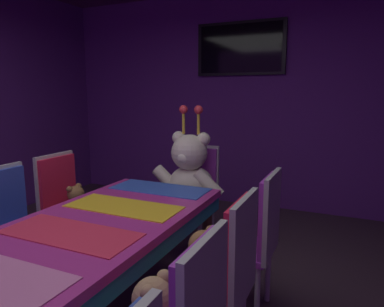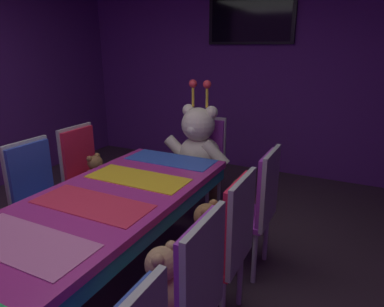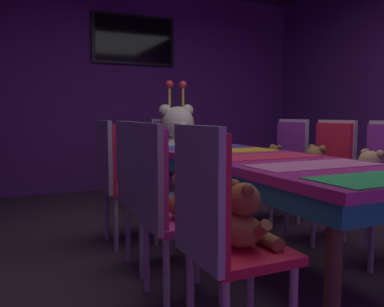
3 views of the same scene
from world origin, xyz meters
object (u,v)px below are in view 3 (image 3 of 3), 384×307
chair_left_3 (115,170)px  chair_right_2 (328,167)px  chair_left_2 (139,181)px  chair_right_1 (384,176)px  wall_tv (134,40)px  teddy_right_2 (314,168)px  king_teddy_bear (178,142)px  teddy_right_1 (369,177)px  throne_chair (172,155)px  chair_left_0 (214,220)px  teddy_left_1 (186,196)px  teddy_left_3 (133,171)px  banquet_table (264,170)px  chair_left_1 (162,196)px  teddy_right_3 (274,162)px  teddy_left_0 (244,219)px  chair_right_3 (286,160)px

chair_left_3 → chair_right_2: same height
chair_left_2 → chair_right_1: size_ratio=1.00×
chair_left_2 → wall_tv: wall_tv is taller
teddy_right_2 → wall_tv: 3.27m
teddy_right_2 → king_teddy_bear: (-0.67, 1.28, 0.15)m
teddy_right_1 → throne_chair: 2.10m
chair_left_0 → teddy_left_1: (0.11, 0.55, -0.01)m
chair_right_2 → king_teddy_bear: 1.53m
teddy_left_3 → teddy_right_2: 1.47m
chair_left_3 → king_teddy_bear: 1.12m
banquet_table → king_teddy_bear: king_teddy_bear is taller
chair_left_2 → teddy_left_3: size_ratio=3.31×
chair_left_1 → chair_left_2: size_ratio=1.00×
chair_left_0 → teddy_right_3: bearing=47.7°
teddy_left_0 → teddy_left_3: (-0.03, 1.62, -0.00)m
chair_left_0 → teddy_right_3: chair_left_0 is taller
chair_right_2 → teddy_left_3: bearing=-20.1°
teddy_left_3 → wall_tv: size_ratio=0.26×
teddy_right_1 → teddy_left_1: bearing=-0.4°
chair_left_2 → chair_left_1: bearing=-93.7°
chair_right_3 → wall_tv: bearing=-69.8°
chair_left_0 → teddy_right_2: size_ratio=2.86×
chair_left_1 → throne_chair: bearing=66.9°
chair_left_3 → chair_right_3: 1.68m
chair_left_2 → banquet_table: bearing=-17.1°
teddy_right_1 → chair_right_1: bearing=-180.0°
banquet_table → teddy_left_0: teddy_left_0 is taller
teddy_left_0 → teddy_right_1: (1.34, 0.54, 0.02)m
chair_left_0 → king_teddy_bear: king_teddy_bear is taller
teddy_left_0 → king_teddy_bear: bearing=74.2°
teddy_right_2 → wall_tv: wall_tv is taller
teddy_left_3 → chair_right_3: (1.53, 0.03, 0.02)m
teddy_left_1 → chair_right_3: 1.89m
chair_left_1 → teddy_left_0: bearing=-72.2°
teddy_right_2 → chair_left_1: bearing=19.1°
banquet_table → wall_tv: 3.41m
chair_left_0 → chair_left_1: bearing=93.2°
chair_left_3 → teddy_left_1: bearing=-82.6°
king_teddy_bear → chair_right_2: bearing=32.5°
chair_left_1 → chair_right_2: bearing=17.6°
teddy_left_3 → banquet_table: bearing=-49.2°
teddy_right_1 → chair_left_2: bearing=-19.7°
chair_right_3 → throne_chair: same height
teddy_right_1 → chair_right_2: bearing=-104.8°
teddy_right_1 → teddy_right_2: bearing=-89.4°
banquet_table → chair_right_2: chair_right_2 is taller
chair_left_0 → chair_right_2: 1.95m
chair_left_0 → teddy_right_1: (1.49, 0.54, 0.00)m
chair_right_3 → chair_right_1: bearing=89.2°
chair_right_3 → teddy_right_1: bearing=81.7°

